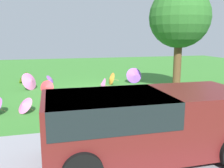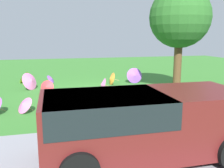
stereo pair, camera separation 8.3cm
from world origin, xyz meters
The scene contains 13 objects.
ground centered at (0.00, 0.00, 0.00)m, with size 40.00×40.00×0.00m, color #387A2D.
road_strip centered at (0.00, 6.99, 0.00)m, with size 40.00×4.17×0.01m, color gray.
van_dark centered at (0.44, 7.02, 0.91)m, with size 4.62×2.16×1.53m.
park_bench centered at (-3.22, 3.39, 0.47)m, with size 1.62×0.56×0.90m.
shade_tree centered at (-3.84, 1.02, 3.63)m, with size 2.93×2.93×5.14m.
parasol_pink_0 centered at (3.29, -1.43, 0.47)m, with size 1.03×1.09×0.95m.
parasol_purple_1 centered at (-2.62, -1.83, 0.47)m, with size 0.95×0.89×0.93m.
parasol_pink_1 centered at (3.29, 2.76, 0.31)m, with size 0.82×0.85×0.62m.
parasol_purple_2 centered at (2.23, -3.17, 0.25)m, with size 0.61×0.68×0.51m.
parasol_yellow_0 centered at (3.85, -3.50, 0.37)m, with size 0.77×0.92×0.74m.
parasol_orange_1 centered at (-1.13, -1.68, 0.37)m, with size 0.72×0.75×0.74m.
parasol_red_2 centered at (2.48, -0.15, 0.34)m, with size 0.74×0.72×0.69m.
parasol_pink_2 centered at (-0.25, 0.00, 0.36)m, with size 0.74×0.72×0.73m.
Camera 2 is at (2.34, 12.05, 2.76)m, focal length 39.85 mm.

